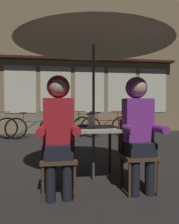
{
  "coord_description": "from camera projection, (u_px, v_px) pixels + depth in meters",
  "views": [
    {
      "loc": [
        -0.5,
        -2.91,
        1.06
      ],
      "look_at": [
        0.0,
        0.37,
        0.94
      ],
      "focal_mm": 34.5,
      "sensor_mm": 36.0,
      "label": 1
    }
  ],
  "objects": [
    {
      "name": "shopfront_building",
      "position": [
        56.0,
        51.0,
        8.13
      ],
      "size": [
        10.0,
        0.93,
        6.2
      ],
      "color": "#937A56",
      "rests_on": "ground_plane"
    },
    {
      "name": "person_right_hooded",
      "position": [
        138.0,
        122.0,
        2.61
      ],
      "size": [
        0.45,
        0.56,
        1.4
      ],
      "color": "black",
      "rests_on": "ground_plane"
    },
    {
      "name": "patio_umbrella",
      "position": [
        94.0,
        31.0,
        2.91
      ],
      "size": [
        2.1,
        2.1,
        2.31
      ],
      "color": "#4C4C51",
      "rests_on": "ground_plane"
    },
    {
      "name": "lantern",
      "position": [
        91.0,
        119.0,
        2.93
      ],
      "size": [
        0.11,
        0.11,
        0.23
      ],
      "color": "white",
      "rests_on": "cafe_table"
    },
    {
      "name": "bicycle_third",
      "position": [
        67.0,
        126.0,
        6.91
      ],
      "size": [
        1.64,
        0.45,
        0.84
      ],
      "color": "black",
      "rests_on": "ground_plane"
    },
    {
      "name": "potted_plant",
      "position": [
        144.0,
        119.0,
        7.72
      ],
      "size": [
        0.6,
        0.6,
        0.92
      ],
      "color": "brown",
      "rests_on": "ground_plane"
    },
    {
      "name": "person_left_hooded",
      "position": [
        59.0,
        123.0,
        2.46
      ],
      "size": [
        0.45,
        0.56,
        1.4
      ],
      "color": "black",
      "rests_on": "ground_plane"
    },
    {
      "name": "bicycle_second",
      "position": [
        33.0,
        127.0,
        6.62
      ],
      "size": [
        1.68,
        0.21,
        0.84
      ],
      "color": "black",
      "rests_on": "ground_plane"
    },
    {
      "name": "bicycle_fourth",
      "position": [
        106.0,
        126.0,
        6.99
      ],
      "size": [
        1.68,
        0.08,
        0.84
      ],
      "color": "black",
      "rests_on": "ground_plane"
    },
    {
      "name": "book",
      "position": [
        86.0,
        126.0,
        3.12
      ],
      "size": [
        0.22,
        0.17,
        0.02
      ],
      "primitive_type": "cube",
      "rotation": [
        0.0,
        0.0,
        0.16
      ],
      "color": "#661E7A",
      "rests_on": "cafe_table"
    },
    {
      "name": "chair_right",
      "position": [
        136.0,
        150.0,
        2.68
      ],
      "size": [
        0.4,
        0.4,
        0.87
      ],
      "color": "#513823",
      "rests_on": "ground_plane"
    },
    {
      "name": "ground_plane",
      "position": [
        93.0,
        180.0,
        2.99
      ],
      "size": [
        60.0,
        60.0,
        0.0
      ],
      "primitive_type": "plane",
      "color": "#2D2B28"
    },
    {
      "name": "cafe_table",
      "position": [
        93.0,
        135.0,
        2.96
      ],
      "size": [
        0.72,
        0.72,
        0.74
      ],
      "color": "#B2AD9E",
      "rests_on": "ground_plane"
    },
    {
      "name": "chair_left",
      "position": [
        59.0,
        153.0,
        2.53
      ],
      "size": [
        0.4,
        0.4,
        0.87
      ],
      "color": "#513823",
      "rests_on": "ground_plane"
    }
  ]
}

